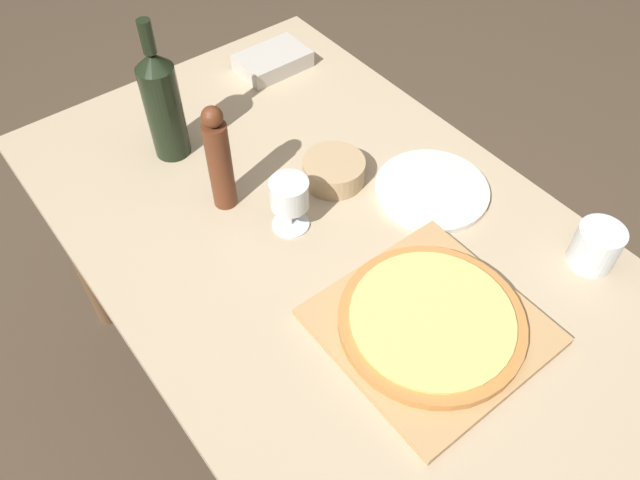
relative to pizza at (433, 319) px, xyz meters
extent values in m
plane|color=#4C3D2D|center=(0.00, 0.31, -0.77)|extent=(12.00, 12.00, 0.00)
cube|color=tan|center=(0.00, 0.31, -0.04)|extent=(0.88, 1.39, 0.03)
cylinder|color=brown|center=(0.38, -0.33, -0.41)|extent=(0.06, 0.06, 0.71)
cylinder|color=brown|center=(-0.39, 0.94, -0.41)|extent=(0.06, 0.06, 0.71)
cylinder|color=brown|center=(0.38, 0.94, -0.41)|extent=(0.06, 0.06, 0.71)
cube|color=tan|center=(0.00, 0.00, -0.02)|extent=(0.35, 0.35, 0.02)
cylinder|color=#BC7A3D|center=(0.00, 0.00, 0.00)|extent=(0.33, 0.33, 0.02)
cylinder|color=#E0C66B|center=(0.00, 0.00, 0.01)|extent=(0.29, 0.29, 0.01)
cylinder|color=black|center=(-0.13, 0.71, 0.08)|extent=(0.08, 0.08, 0.22)
cone|color=black|center=(-0.13, 0.71, 0.21)|extent=(0.08, 0.08, 0.04)
cylinder|color=black|center=(-0.13, 0.71, 0.26)|extent=(0.03, 0.03, 0.07)
cylinder|color=#5B2D19|center=(-0.12, 0.49, 0.07)|extent=(0.05, 0.05, 0.21)
sphere|color=#5B2D19|center=(-0.12, 0.49, 0.20)|extent=(0.04, 0.04, 0.04)
cylinder|color=silver|center=(-0.05, 0.36, -0.03)|extent=(0.08, 0.08, 0.00)
cylinder|color=silver|center=(-0.05, 0.36, 0.00)|extent=(0.01, 0.01, 0.06)
cylinder|color=silver|center=(-0.05, 0.36, 0.06)|extent=(0.08, 0.08, 0.06)
cylinder|color=tan|center=(0.10, 0.41, 0.00)|extent=(0.14, 0.14, 0.05)
cylinder|color=silver|center=(0.35, -0.08, 0.01)|extent=(0.09, 0.09, 0.09)
cylinder|color=silver|center=(0.24, 0.25, -0.02)|extent=(0.25, 0.25, 0.01)
cube|color=#BCB7AD|center=(0.24, 0.83, -0.01)|extent=(0.18, 0.12, 0.04)
camera|label=1|loc=(-0.53, -0.35, 0.93)|focal=35.00mm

